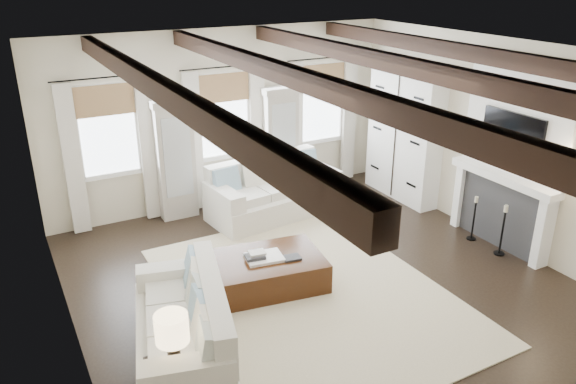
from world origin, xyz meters
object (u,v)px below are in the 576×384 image
sofa_left (187,328)px  ottoman (262,273)px  side_table_back (157,197)px  side_table_front (177,384)px  sofa_back (272,193)px

sofa_left → ottoman: sofa_left is taller
side_table_back → ottoman: bearing=-80.0°
sofa_left → side_table_back: size_ratio=3.84×
sofa_left → side_table_back: 4.19m
side_table_front → side_table_back: (1.20, 4.78, 0.05)m
sofa_back → side_table_back: 2.07m
sofa_left → ottoman: (1.40, 0.96, -0.16)m
sofa_back → side_table_front: bearing=-128.6°
side_table_back → side_table_front: bearing=-104.1°
sofa_left → side_table_front: size_ratio=4.61×
sofa_left → side_table_back: sofa_left is taller
sofa_left → side_table_back: (0.85, 4.10, -0.08)m
sofa_left → ottoman: bearing=34.3°
sofa_back → sofa_left: size_ratio=1.04×
side_table_back → sofa_back: bearing=-28.7°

